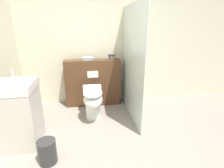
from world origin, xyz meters
name	(u,v)px	position (x,y,z in m)	size (l,w,h in m)	color
ground_plane	(109,161)	(0.00, 0.00, 0.00)	(12.00, 12.00, 0.00)	gray
wall_back	(97,46)	(0.00, 2.01, 1.25)	(8.00, 0.06, 2.50)	beige
partition_panel	(93,83)	(-0.12, 1.77, 0.49)	(1.16, 0.26, 0.99)	#51331E
shower_glass	(131,63)	(0.57, 1.22, 1.01)	(0.04, 1.52, 2.02)	silver
toilet	(93,101)	(-0.15, 1.12, 0.36)	(0.35, 0.67, 0.57)	white
sink_vanity	(16,115)	(-1.25, 0.53, 0.48)	(0.61, 0.53, 1.10)	beige
hair_drier	(111,55)	(0.28, 1.74, 1.08)	(0.16, 0.06, 0.12)	#2D2D33
folded_towel	(88,58)	(-0.21, 1.77, 1.02)	(0.21, 0.16, 0.06)	#8C9EAD
waste_bin	(47,152)	(-0.77, 0.09, 0.16)	(0.23, 0.23, 0.32)	#2D2D2D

